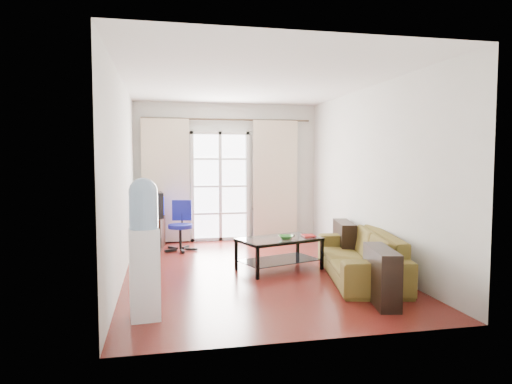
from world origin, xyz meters
TOP-DOWN VIEW (x-y plane):
  - floor at (0.00, 0.00)m, footprint 5.20×5.20m
  - ceiling at (0.00, 0.00)m, footprint 5.20×5.20m
  - wall_back at (0.00, 2.60)m, footprint 3.60×0.02m
  - wall_front at (0.00, -2.60)m, footprint 3.60×0.02m
  - wall_left at (-1.80, 0.00)m, footprint 0.02×5.20m
  - wall_right at (1.80, 0.00)m, footprint 0.02×5.20m
  - french_door at (-0.15, 2.54)m, footprint 1.16×0.06m
  - curtain_rod at (0.00, 2.50)m, footprint 3.30×0.04m
  - curtain_left at (-1.20, 2.48)m, footprint 0.90×0.07m
  - curtain_right at (0.95, 2.48)m, footprint 0.90×0.07m
  - radiator at (0.80, 2.50)m, footprint 0.64×0.12m
  - sofa at (1.34, -0.67)m, footprint 2.48×1.69m
  - coffee_table at (0.38, -0.03)m, footprint 1.31×1.00m
  - bowl at (0.45, -0.13)m, footprint 0.31×0.31m
  - book at (0.74, 0.00)m, footprint 0.20×0.26m
  - remote at (0.57, 0.10)m, footprint 0.16×0.07m
  - tv_stand at (-1.52, 2.03)m, footprint 0.59×0.81m
  - crt_tv at (-1.52, 2.04)m, footprint 0.54×0.53m
  - task_chair at (-0.96, 1.69)m, footprint 0.71×0.71m
  - water_cooler at (-1.47, -1.73)m, footprint 0.33×0.32m

SIDE VIEW (x-z plane):
  - floor at x=0.00m, z-range 0.00..0.00m
  - task_chair at x=-0.96m, z-range -0.18..0.70m
  - tv_stand at x=-1.52m, z-range 0.00..0.55m
  - coffee_table at x=0.38m, z-range 0.07..0.54m
  - sofa at x=1.34m, z-range 0.00..0.63m
  - radiator at x=0.80m, z-range 0.01..0.65m
  - remote at x=0.57m, z-range 0.47..0.49m
  - book at x=0.74m, z-range 0.47..0.49m
  - bowl at x=0.45m, z-range 0.47..0.52m
  - water_cooler at x=-1.47m, z-range 0.03..1.46m
  - crt_tv at x=-1.52m, z-range 0.55..1.01m
  - french_door at x=-0.15m, z-range 0.00..2.15m
  - curtain_left at x=-1.20m, z-range 0.02..2.38m
  - curtain_right at x=0.95m, z-range 0.02..2.38m
  - wall_back at x=0.00m, z-range 0.00..2.70m
  - wall_front at x=0.00m, z-range 0.00..2.70m
  - wall_left at x=-1.80m, z-range 0.00..2.70m
  - wall_right at x=1.80m, z-range 0.00..2.70m
  - curtain_rod at x=0.00m, z-range 2.36..2.40m
  - ceiling at x=0.00m, z-range 2.70..2.70m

